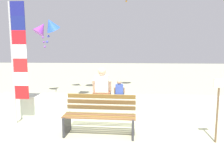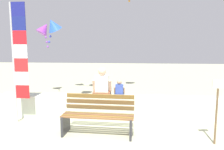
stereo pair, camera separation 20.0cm
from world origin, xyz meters
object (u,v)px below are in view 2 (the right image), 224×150
Objects in this scene: person_adult at (102,85)px; person_child at (119,90)px; park_bench at (98,116)px; sign_post at (217,106)px; kite_blue at (53,25)px; flag_banner at (18,56)px; kite_purple at (44,29)px.

person_adult is 1.71× the size of person_child.
park_bench is 2.54m from sign_post.
person_child is 0.56× the size of kite_blue.
flag_banner is (-2.58, -0.58, 0.96)m from person_child.
person_child reaches higher than park_bench.
sign_post is at bearing -10.52° from flag_banner.
kite_blue is (0.94, -1.56, -0.01)m from kite_purple.
kite_purple reaches higher than sign_post.
flag_banner is at bearing 165.77° from park_bench.
flag_banner is at bearing 169.48° from sign_post.
flag_banner is at bearing -79.64° from kite_purple.
person_child is 3.08m from kite_blue.
flag_banner reaches higher than person_child.
kite_purple reaches higher than person_child.
person_child is 0.35× the size of sign_post.
park_bench is at bearing -53.55° from kite_purple.
sign_post is at bearing -29.43° from person_adult.
flag_banner is (-2.09, -0.58, 0.83)m from person_adult.
kite_blue is at bearing 149.54° from person_adult.
park_bench is 1.55× the size of kite_purple.
person_adult reaches higher than person_child.
person_child is at bearing -39.23° from kite_purple.
kite_blue is (-2.22, 1.02, 1.87)m from person_child.
sign_post is (2.08, -1.45, -0.01)m from person_child.
person_adult is at bearing 15.52° from flag_banner.
kite_blue reaches higher than park_bench.
kite_purple is (-2.74, 3.71, 2.28)m from park_bench.
park_bench is 1.25m from person_adult.
sign_post is (5.23, -4.02, -1.89)m from kite_purple.
park_bench is at bearing -86.56° from person_adult.
park_bench is 0.53× the size of flag_banner.
person_adult is 0.50m from person_child.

